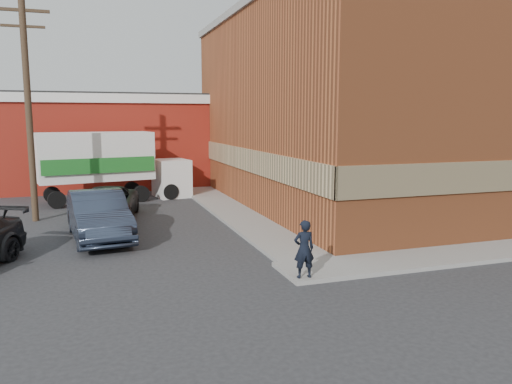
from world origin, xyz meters
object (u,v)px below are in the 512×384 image
object	(u,v)px
sedan	(99,215)
box_truck	(109,162)
utility_pole	(28,104)
brick_building	(379,108)
man	(304,249)
suv_a	(106,205)
warehouse	(77,140)

from	to	relation	value
sedan	box_truck	size ratio (longest dim) A/B	0.69
box_truck	sedan	bearing A→B (deg)	-105.02
utility_pole	sedan	xyz separation A→B (m)	(2.41, -4.03, -3.91)
brick_building	man	size ratio (longest dim) A/B	12.10
sedan	box_truck	xyz separation A→B (m)	(0.73, 8.09, 1.17)
brick_building	suv_a	distance (m)	13.85
brick_building	man	bearing A→B (deg)	-129.51
warehouse	brick_building	bearing A→B (deg)	-37.20
man	suv_a	world-z (taller)	man
sedan	box_truck	world-z (taller)	box_truck
warehouse	utility_pole	xyz separation A→B (m)	(-1.50, -11.00, 1.93)
warehouse	box_truck	xyz separation A→B (m)	(1.64, -6.94, -0.81)
sedan	brick_building	bearing A→B (deg)	10.32
warehouse	man	distance (m)	22.40
man	sedan	distance (m)	8.15
man	sedan	size ratio (longest dim) A/B	0.30
suv_a	brick_building	bearing A→B (deg)	14.07
brick_building	utility_pole	bearing A→B (deg)	179.98
brick_building	suv_a	world-z (taller)	brick_building
suv_a	box_truck	world-z (taller)	box_truck
suv_a	man	bearing A→B (deg)	-54.74
warehouse	suv_a	distance (m)	12.20
man	suv_a	distance (m)	10.62
warehouse	man	size ratio (longest dim) A/B	10.81
man	box_truck	distance (m)	15.23
warehouse	sedan	bearing A→B (deg)	-86.52
man	box_truck	bearing A→B (deg)	-70.50
man	box_truck	xyz separation A→B (m)	(-4.16, 14.61, 1.13)
brick_building	warehouse	world-z (taller)	brick_building
brick_building	warehouse	xyz separation A→B (m)	(-14.50, 11.00, -1.87)
brick_building	suv_a	bearing A→B (deg)	-175.91
utility_pole	brick_building	bearing A→B (deg)	-0.02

